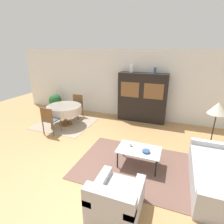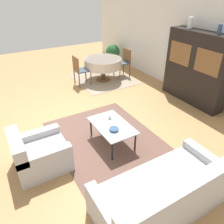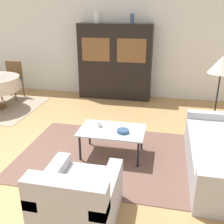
{
  "view_description": "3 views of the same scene",
  "coord_description": "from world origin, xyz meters",
  "px_view_note": "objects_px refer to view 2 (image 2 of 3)",
  "views": [
    {
      "loc": [
        1.91,
        -3.14,
        2.7
      ],
      "look_at": [
        0.2,
        1.4,
        0.95
      ],
      "focal_mm": 28.0,
      "sensor_mm": 36.0,
      "label": 1
    },
    {
      "loc": [
        4.34,
        -1.37,
        2.88
      ],
      "look_at": [
        1.24,
        0.46,
        0.75
      ],
      "focal_mm": 35.0,
      "sensor_mm": 36.0,
      "label": 2
    },
    {
      "loc": [
        2.0,
        -3.14,
        2.22
      ],
      "look_at": [
        1.24,
        0.46,
        0.75
      ],
      "focal_mm": 42.0,
      "sensor_mm": 36.0,
      "label": 3
    }
  ],
  "objects_px": {
    "cup": "(110,117)",
    "vase_tall": "(190,23)",
    "potted_plant": "(113,53)",
    "armchair": "(39,154)",
    "vase_short": "(220,29)",
    "display_cabinet": "(196,69)",
    "bowl": "(114,129)",
    "dining_chair_near": "(80,69)",
    "coffee_table": "(112,127)",
    "dining_chair_far": "(124,61)",
    "dining_table": "(103,63)",
    "couch": "(165,194)"
  },
  "relations": [
    {
      "from": "armchair",
      "to": "vase_short",
      "type": "relative_size",
      "value": 4.11
    },
    {
      "from": "vase_short",
      "to": "dining_chair_near",
      "type": "bearing_deg",
      "value": -143.05
    },
    {
      "from": "dining_chair_far",
      "to": "potted_plant",
      "type": "distance_m",
      "value": 1.39
    },
    {
      "from": "couch",
      "to": "dining_chair_near",
      "type": "height_order",
      "value": "dining_chair_near"
    },
    {
      "from": "armchair",
      "to": "dining_table",
      "type": "bearing_deg",
      "value": 136.04
    },
    {
      "from": "vase_short",
      "to": "display_cabinet",
      "type": "bearing_deg",
      "value": -179.87
    },
    {
      "from": "bowl",
      "to": "cup",
      "type": "bearing_deg",
      "value": 160.95
    },
    {
      "from": "vase_tall",
      "to": "potted_plant",
      "type": "xyz_separation_m",
      "value": [
        -3.47,
        -0.23,
        -1.57
      ]
    },
    {
      "from": "cup",
      "to": "vase_tall",
      "type": "distance_m",
      "value": 3.3
    },
    {
      "from": "bowl",
      "to": "vase_tall",
      "type": "relative_size",
      "value": 0.66
    },
    {
      "from": "dining_chair_far",
      "to": "vase_tall",
      "type": "distance_m",
      "value": 2.65
    },
    {
      "from": "coffee_table",
      "to": "cup",
      "type": "distance_m",
      "value": 0.25
    },
    {
      "from": "cup",
      "to": "display_cabinet",
      "type": "bearing_deg",
      "value": 96.34
    },
    {
      "from": "bowl",
      "to": "dining_chair_near",
      "type": "bearing_deg",
      "value": 167.81
    },
    {
      "from": "vase_tall",
      "to": "vase_short",
      "type": "relative_size",
      "value": 1.25
    },
    {
      "from": "cup",
      "to": "vase_tall",
      "type": "xyz_separation_m",
      "value": [
        -0.77,
        2.82,
        1.52
      ]
    },
    {
      "from": "couch",
      "to": "dining_chair_far",
      "type": "relative_size",
      "value": 2.16
    },
    {
      "from": "couch",
      "to": "coffee_table",
      "type": "distance_m",
      "value": 1.7
    },
    {
      "from": "display_cabinet",
      "to": "bowl",
      "type": "bearing_deg",
      "value": -76.34
    },
    {
      "from": "dining_table",
      "to": "vase_short",
      "type": "xyz_separation_m",
      "value": [
        2.99,
        1.41,
        1.39
      ]
    },
    {
      "from": "vase_tall",
      "to": "dining_chair_far",
      "type": "bearing_deg",
      "value": -164.81
    },
    {
      "from": "couch",
      "to": "bowl",
      "type": "distance_m",
      "value": 1.52
    },
    {
      "from": "potted_plant",
      "to": "armchair",
      "type": "bearing_deg",
      "value": -43.2
    },
    {
      "from": "coffee_table",
      "to": "dining_table",
      "type": "bearing_deg",
      "value": 154.55
    },
    {
      "from": "cup",
      "to": "vase_short",
      "type": "bearing_deg",
      "value": 88.17
    },
    {
      "from": "dining_table",
      "to": "dining_chair_far",
      "type": "height_order",
      "value": "dining_chair_far"
    },
    {
      "from": "cup",
      "to": "bowl",
      "type": "relative_size",
      "value": 0.45
    },
    {
      "from": "vase_short",
      "to": "vase_tall",
      "type": "bearing_deg",
      "value": 180.0
    },
    {
      "from": "coffee_table",
      "to": "dining_chair_far",
      "type": "relative_size",
      "value": 1.09
    },
    {
      "from": "couch",
      "to": "vase_tall",
      "type": "height_order",
      "value": "vase_tall"
    },
    {
      "from": "armchair",
      "to": "cup",
      "type": "relative_size",
      "value": 10.98
    },
    {
      "from": "display_cabinet",
      "to": "bowl",
      "type": "xyz_separation_m",
      "value": [
        0.72,
        -2.96,
        -0.46
      ]
    },
    {
      "from": "couch",
      "to": "dining_table",
      "type": "xyz_separation_m",
      "value": [
        -4.81,
        1.61,
        0.31
      ]
    },
    {
      "from": "display_cabinet",
      "to": "armchair",
      "type": "bearing_deg",
      "value": -83.88
    },
    {
      "from": "dining_chair_near",
      "to": "bowl",
      "type": "bearing_deg",
      "value": -12.19
    },
    {
      "from": "dining_chair_near",
      "to": "vase_tall",
      "type": "relative_size",
      "value": 3.39
    },
    {
      "from": "potted_plant",
      "to": "cup",
      "type": "bearing_deg",
      "value": -31.44
    },
    {
      "from": "armchair",
      "to": "dining_table",
      "type": "height_order",
      "value": "armchair"
    },
    {
      "from": "dining_chair_near",
      "to": "vase_short",
      "type": "distance_m",
      "value": 4.01
    },
    {
      "from": "vase_short",
      "to": "potted_plant",
      "type": "xyz_separation_m",
      "value": [
        -4.33,
        -0.23,
        -1.54
      ]
    },
    {
      "from": "armchair",
      "to": "display_cabinet",
      "type": "xyz_separation_m",
      "value": [
        -0.47,
        4.36,
        0.65
      ]
    },
    {
      "from": "bowl",
      "to": "vase_short",
      "type": "relative_size",
      "value": 0.83
    },
    {
      "from": "vase_tall",
      "to": "vase_short",
      "type": "bearing_deg",
      "value": 0.0
    },
    {
      "from": "dining_table",
      "to": "vase_short",
      "type": "height_order",
      "value": "vase_short"
    },
    {
      "from": "bowl",
      "to": "dining_table",
      "type": "bearing_deg",
      "value": 154.88
    },
    {
      "from": "dining_table",
      "to": "dining_chair_far",
      "type": "relative_size",
      "value": 1.33
    },
    {
      "from": "armchair",
      "to": "couch",
      "type": "bearing_deg",
      "value": 37.28
    },
    {
      "from": "coffee_table",
      "to": "display_cabinet",
      "type": "xyz_separation_m",
      "value": [
        -0.54,
        2.9,
        0.53
      ]
    },
    {
      "from": "coffee_table",
      "to": "potted_plant",
      "type": "bearing_deg",
      "value": 149.12
    },
    {
      "from": "dining_chair_far",
      "to": "potted_plant",
      "type": "xyz_separation_m",
      "value": [
        -1.34,
        0.35,
        -0.1
      ]
    }
  ]
}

